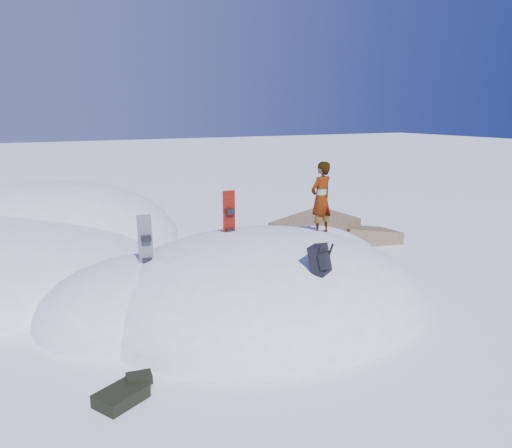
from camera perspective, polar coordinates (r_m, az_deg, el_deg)
name	(u,v)px	position (r m, az deg, el deg)	size (l,w,h in m)	color
ground	(261,303)	(10.54, 0.62, -8.99)	(120.00, 120.00, 0.00)	white
snow_mound	(249,300)	(10.66, -0.82, -8.72)	(8.00, 6.00, 3.00)	white
rock_outcrop	(325,246)	(14.83, 7.88, -2.54)	(4.68, 4.41, 1.68)	brown
snowboard_red	(229,224)	(10.41, -3.05, 0.04)	(0.27, 0.12, 1.43)	#BA1609
snowboard_dark	(146,252)	(9.72, -12.42, -3.15)	(0.28, 0.20, 1.47)	black
backpack	(320,259)	(8.71, 7.37, -4.02)	(0.49, 0.54, 0.59)	black
gear_pile	(124,393)	(7.49, -14.83, -18.16)	(0.90, 0.72, 0.24)	black
person	(321,198)	(10.88, 7.45, 2.92)	(0.58, 0.38, 1.60)	slate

